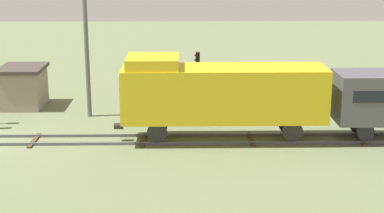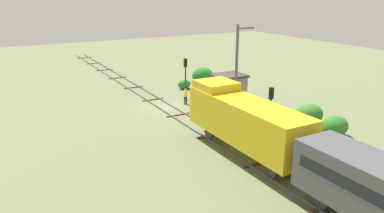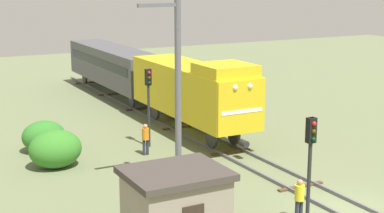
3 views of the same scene
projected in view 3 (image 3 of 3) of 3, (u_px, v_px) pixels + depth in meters
The scene contains 12 objects.
ground_plane at pixel (347, 210), 23.94m from camera, with size 108.87×108.87×0.00m, color #66704C.
railway_track at pixel (347, 209), 23.92m from camera, with size 2.40×72.58×0.16m.
locomotive at pixel (193, 89), 34.85m from camera, with size 2.90×11.60×4.60m.
passenger_car_leading at pixel (114, 64), 46.41m from camera, with size 2.84×14.00×3.66m.
traffic_signal_near at pixel (310, 157), 20.60m from camera, with size 0.32×0.34×4.55m.
traffic_signal_mid at pixel (149, 93), 32.24m from camera, with size 0.32×0.34×4.39m.
worker_near_track at pixel (299, 197), 22.71m from camera, with size 0.38×0.38×1.70m.
worker_by_signal at pixel (146, 137), 31.16m from camera, with size 0.38×0.38×1.70m.
catenary_mast at pixel (177, 90), 25.26m from camera, with size 1.94×0.28×8.57m.
relay_hut at pixel (176, 206), 20.71m from camera, with size 3.50×2.90×2.74m.
bush_far at pixel (55, 149), 29.11m from camera, with size 2.63×2.15×1.91m, color #337826.
bush_back at pixel (44, 136), 31.79m from camera, with size 2.35×1.92×1.71m, color #2F7326.
Camera 3 is at (-16.11, -16.87, 9.33)m, focal length 55.00 mm.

